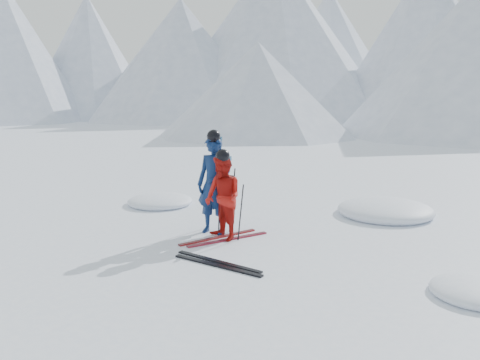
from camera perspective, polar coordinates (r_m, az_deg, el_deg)
The scene contains 12 objects.
ground at distance 8.33m, azimuth 9.59°, elevation -9.52°, with size 160.00×160.00×0.00m, color white.
skier_blue at distance 9.82m, azimuth -2.93°, elevation -0.55°, with size 0.70×0.46×1.92m, color #0C214B.
skier_red at distance 9.43m, azimuth -1.93°, elevation -1.99°, with size 0.78×0.61×1.60m, color #AF130E.
pole_blue_left at distance 10.19m, azimuth -3.67°, elevation -2.00°, with size 0.02×0.02×1.28m, color black.
pole_blue_right at distance 9.92m, azimuth -0.88°, elevation -2.31°, with size 0.02×0.02×1.28m, color black.
pole_red_left at distance 9.86m, azimuth -2.36°, elevation -3.04°, with size 0.02×0.02×1.07m, color black.
pole_red_right at distance 9.43m, azimuth 0.08°, elevation -3.65°, with size 0.02×0.02×1.07m, color black.
ski_worn_left at distance 9.70m, azimuth -2.45°, elevation -6.43°, with size 0.09×1.70×0.03m, color black.
ski_worn_right at distance 9.56m, azimuth -1.33°, elevation -6.69°, with size 0.09×1.70×0.03m, color black.
ski_loose_a at distance 8.38m, azimuth -2.45°, elevation -9.14°, with size 0.09×1.70×0.03m, color black.
ski_loose_b at distance 8.21m, azimuth -2.58°, elevation -9.56°, with size 0.09×1.70×0.03m, color black.
snow_lumps at distance 11.27m, azimuth 9.97°, elevation -4.29°, with size 8.94×5.30×0.47m.
Camera 1 is at (3.57, -6.99, 2.79)m, focal length 38.00 mm.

